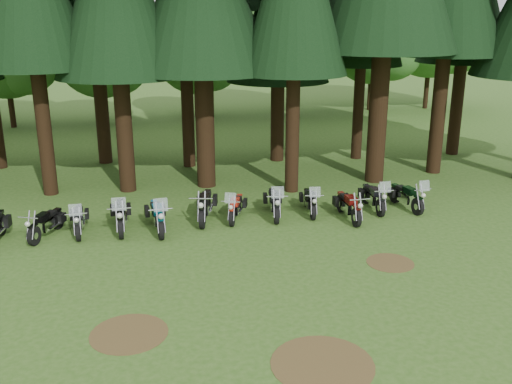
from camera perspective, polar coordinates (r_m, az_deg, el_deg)
ground at (r=15.70m, az=-1.33°, el=-9.15°), size 120.00×120.00×0.00m
decid_2 at (r=39.52m, az=-23.52°, el=13.00°), size 6.72×6.53×8.40m
decid_3 at (r=39.13m, az=-14.94°, el=13.15°), size 6.12×5.95×7.65m
decid_4 at (r=40.45m, az=-5.66°, el=13.55°), size 5.93×5.76×7.41m
decid_5 at (r=40.98m, az=4.13°, el=16.24°), size 8.45×8.21×10.56m
decid_6 at (r=44.37m, az=12.13°, el=14.67°), size 7.06×6.86×8.82m
decid_7 at (r=46.17m, az=17.78°, el=15.61°), size 8.44×8.20×10.55m
dirt_patch_0 at (r=13.78m, az=-12.58°, el=-13.64°), size 1.80×1.80×0.01m
dirt_patch_1 at (r=17.38m, az=13.27°, el=-6.90°), size 1.40×1.40×0.01m
dirt_patch_2 at (r=12.55m, az=6.66°, el=-16.71°), size 2.20×2.20×0.01m
motorcycle_1 at (r=19.91m, az=-20.25°, el=-3.03°), size 0.90×2.00×0.85m
motorcycle_2 at (r=19.88m, az=-17.31°, el=-2.72°), size 0.43×2.13×1.34m
motorcycle_3 at (r=19.76m, az=-13.38°, el=-2.34°), size 0.45×2.39×1.50m
motorcycle_4 at (r=19.43m, az=-9.83°, el=-2.46°), size 0.55×2.39×1.50m
motorcycle_5 at (r=20.25m, az=-5.11°, el=-1.44°), size 0.69×2.40×0.99m
motorcycle_6 at (r=20.26m, az=-2.04°, el=-1.59°), size 0.92×2.00×1.29m
motorcycle_7 at (r=20.54m, az=1.83°, el=-1.17°), size 0.57×2.31×1.45m
motorcycle_8 at (r=20.94m, az=5.42°, el=-1.00°), size 0.53×2.08×1.31m
motorcycle_9 at (r=20.53m, az=9.24°, el=-1.47°), size 0.31×2.23×0.91m
motorcycle_10 at (r=21.67m, az=11.66°, el=-0.58°), size 0.42×2.21×1.40m
motorcycle_11 at (r=22.06m, az=14.81°, el=-0.48°), size 0.58×2.21×1.39m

